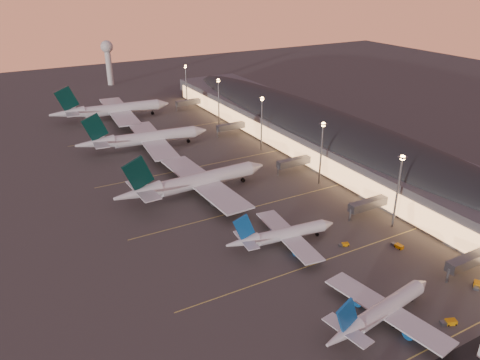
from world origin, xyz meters
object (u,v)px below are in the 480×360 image
Objects in this scene: airliner_narrow_south at (381,311)px; airliner_narrow_north at (282,235)px; airliner_wide_near at (195,182)px; baggage_tug_c at (344,245)px; baggage_tug_a at (449,322)px; baggage_tug_d at (398,246)px; radar_tower at (108,55)px; baggage_tug_b at (477,285)px; airliner_wide_mid at (144,139)px; airliner_wide_far at (112,110)px.

airliner_narrow_south reaches higher than airliner_narrow_north.
airliner_wide_near is 18.49× the size of baggage_tug_c.
baggage_tug_a is 1.05× the size of baggage_tug_d.
radar_tower is (12.25, 293.06, 18.31)m from airliner_narrow_south.
airliner_wide_near is at bearing 83.10° from baggage_tug_b.
airliner_wide_mid reaches higher than airliner_narrow_north.
airliner_wide_near is at bearing 128.89° from baggage_tug_c.
baggage_tug_a is at bearing -78.18° from airliner_wide_near.
airliner_wide_mid is at bearing 74.00° from baggage_tug_b.
radar_tower reaches higher than baggage_tug_d.
airliner_narrow_north is (-0.80, 41.90, -0.09)m from airliner_narrow_south.
airliner_wide_far is (-0.96, 114.34, 0.41)m from airliner_wide_near.
baggage_tug_c is (25.69, -56.97, -4.75)m from airliner_wide_near.
airliner_wide_far is 173.45m from baggage_tug_c.
airliner_narrow_north is 0.59× the size of airliner_wide_mid.
baggage_tug_b is (44.25, -148.66, -4.72)m from airliner_wide_mid.
airliner_wide_near reaches higher than airliner_narrow_south.
airliner_wide_mid is 15.02× the size of baggage_tug_a.
baggage_tug_c is (26.66, -171.31, -5.16)m from airliner_wide_far.
baggage_tug_c is at bearing 109.89° from baggage_tug_a.
airliner_narrow_south is 0.61× the size of airliner_wide_mid.
airliner_narrow_north is at bearing 162.83° from baggage_tug_c.
airliner_wide_near is at bearing -96.16° from radar_tower.
baggage_tug_a is at bearing -77.16° from baggage_tug_c.
airliner_narrow_north is at bearing -127.33° from baggage_tug_d.
baggage_tug_b is at bearing -47.42° from baggage_tug_c.
radar_tower is at bearing 80.12° from airliner_wide_far.
baggage_tug_c is at bearing -71.73° from airliner_wide_mid.
airliner_narrow_north is 56.19m from baggage_tug_b.
airliner_wide_near is 0.99× the size of airliner_wide_mid.
airliner_wide_near is 100.84m from baggage_tug_b.
radar_tower is 8.06× the size of baggage_tug_b.
airliner_wide_far reaches higher than baggage_tug_b.
airliner_narrow_north is 0.55× the size of airliner_wide_far.
baggage_tug_c is at bearing -127.61° from baggage_tug_d.
radar_tower is at bearing 81.54° from airliner_wide_near.
baggage_tug_b is (19.20, 6.32, -0.01)m from baggage_tug_a.
airliner_wide_far is 184.81m from baggage_tug_d.
airliner_wide_near is 1.94× the size of radar_tower.
airliner_narrow_south is 89.10m from airliner_wide_near.
airliner_wide_near is (-9.02, 46.64, 1.71)m from airliner_narrow_north.
baggage_tug_d is (17.68, -270.37, -21.34)m from radar_tower.
baggage_tug_d is (40.34, -123.72, -4.71)m from airliner_wide_mid.
airliner_wide_far is at bearing 99.71° from airliner_narrow_north.
baggage_tug_d is at bearing -61.19° from airliner_wide_near.
airliner_wide_far is 16.04× the size of baggage_tug_a.
baggage_tug_a is 20.22m from baggage_tug_b.
airliner_wide_near reaches higher than baggage_tug_d.
baggage_tug_b is at bearing -66.63° from airliner_wide_near.
baggage_tug_d is (40.71, -180.20, -5.07)m from airliner_wide_far.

